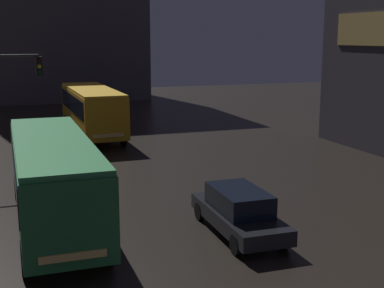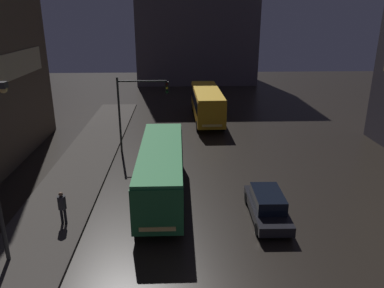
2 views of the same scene
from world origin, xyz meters
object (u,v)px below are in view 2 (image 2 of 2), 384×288
bus_near (161,167)px  traffic_light_main (137,101)px  bus_far (207,102)px  car_taxi (267,205)px  pedestrian_mid (62,205)px

bus_near → traffic_light_main: 8.32m
bus_near → bus_far: 17.13m
bus_near → car_taxi: (5.71, -2.75, -1.13)m
bus_far → traffic_light_main: bearing=54.8°
bus_near → bus_far: (4.00, 16.66, 0.06)m
pedestrian_mid → car_taxi: bearing=36.1°
car_taxi → traffic_light_main: size_ratio=0.80×
traffic_light_main → pedestrian_mid: bearing=-104.8°
car_taxi → traffic_light_main: bearing=-52.5°
bus_near → bus_far: size_ratio=1.01×
car_taxi → pedestrian_mid: pedestrian_mid is taller
bus_near → car_taxi: 6.44m
bus_far → car_taxi: bearing=94.1°
bus_near → traffic_light_main: (-2.06, 7.77, 2.17)m
bus_far → car_taxi: size_ratio=2.15×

